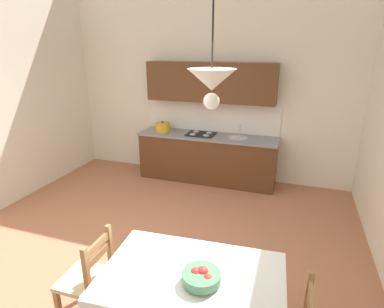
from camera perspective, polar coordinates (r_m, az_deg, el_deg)
name	(u,v)px	position (r m, az deg, el deg)	size (l,w,h in m)	color
ground_plane	(138,268)	(4.05, -9.77, -19.73)	(5.98, 6.58, 0.10)	#AD6B4C
wall_back	(210,65)	(6.01, 3.23, 15.90)	(5.98, 0.12, 4.27)	silver
kitchen_cabinetry	(208,137)	(5.88, 2.88, 3.16)	(2.59, 0.63, 2.20)	#56331C
dining_table	(192,287)	(2.74, 0.00, -23.06)	(1.51, 1.03, 0.75)	brown
dining_chair_tv_side	(88,279)	(3.24, -18.34, -20.84)	(0.43, 0.43, 0.93)	#D1BC89
fruit_bowl	(201,277)	(2.55, 1.73, -21.42)	(0.30, 0.30, 0.12)	#4C7F5B
pendant_lamp	(212,81)	(2.10, 3.63, 13.07)	(0.32, 0.32, 0.81)	black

